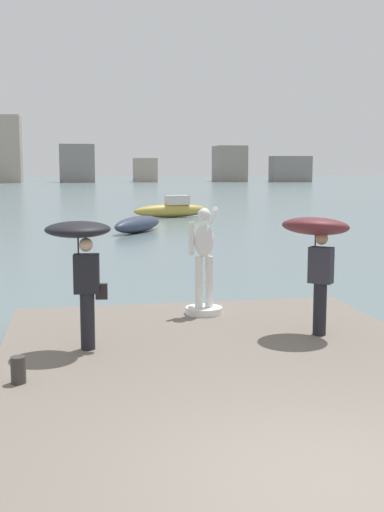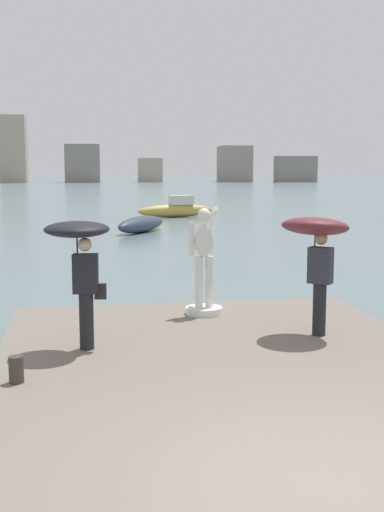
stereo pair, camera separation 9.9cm
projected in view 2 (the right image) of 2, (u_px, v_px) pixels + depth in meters
The scene contains 9 objects.
ground_plane at pixel (108, 214), 45.01m from camera, with size 400.00×400.00×0.00m, color slate.
pier at pixel (248, 404), 8.33m from camera, with size 6.66×10.91×0.40m, color #70665B.
statue_white_figure at pixel (204, 270), 12.48m from camera, with size 0.71×0.92×2.06m.
onlooker_left at pixel (80, 249), 9.96m from camera, with size 1.10×1.10×1.98m.
onlooker_right at pixel (316, 239), 10.85m from camera, with size 1.58×1.58×2.03m.
mooring_bollard at pixel (16, 369), 8.54m from camera, with size 0.19×0.19×0.35m, color #38332D.
boat_near at pixel (141, 224), 32.48m from camera, with size 3.25×4.32×0.80m.
boat_leftward at pixel (176, 209), 42.22m from camera, with size 5.20×2.06×1.39m.
distant_skyline at pixel (62, 160), 139.64m from camera, with size 94.58×13.26×13.88m.
Camera 2 is at (-2.08, -5.31, 3.18)m, focal length 46.13 mm.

